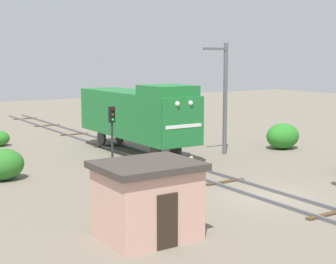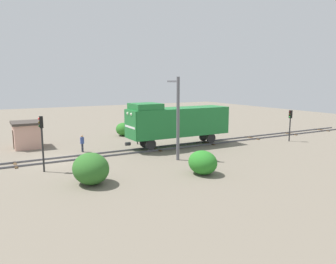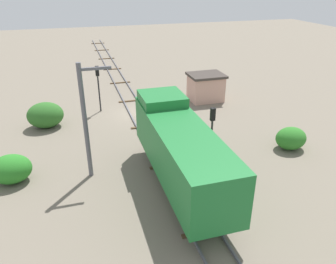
{
  "view_description": "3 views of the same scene",
  "coord_description": "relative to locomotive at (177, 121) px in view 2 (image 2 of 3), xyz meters",
  "views": [
    {
      "loc": [
        -16.47,
        -16.74,
        6.36
      ],
      "look_at": [
        1.09,
        10.39,
        1.69
      ],
      "focal_mm": 55.0,
      "sensor_mm": 36.0,
      "label": 1
    },
    {
      "loc": [
        29.37,
        -5.1,
        7.03
      ],
      "look_at": [
        -0.32,
        11.49,
        1.63
      ],
      "focal_mm": 35.0,
      "sensor_mm": 36.0,
      "label": 2
    },
    {
      "loc": [
        5.38,
        28.07,
        11.65
      ],
      "look_at": [
        -0.33,
        9.0,
        2.11
      ],
      "focal_mm": 35.0,
      "sensor_mm": 36.0,
      "label": 3
    }
  ],
  "objects": [
    {
      "name": "ground_plane",
      "position": [
        0.0,
        -12.42,
        -2.77
      ],
      "size": [
        118.78,
        118.78,
        0.0
      ],
      "primitive_type": "plane",
      "color": "#756B5B"
    },
    {
      "name": "railway_track",
      "position": [
        0.0,
        -12.42,
        -2.7
      ],
      "size": [
        2.4,
        79.19,
        0.16
      ],
      "color": "#595960",
      "rests_on": "ground"
    },
    {
      "name": "locomotive",
      "position": [
        0.0,
        0.0,
        0.0
      ],
      "size": [
        2.9,
        11.6,
        4.6
      ],
      "color": "#1E7233",
      "rests_on": "railway_track"
    },
    {
      "name": "traffic_signal_near",
      "position": [
        3.2,
        -13.93,
        0.23
      ],
      "size": [
        0.32,
        0.34,
        4.33
      ],
      "color": "#262628",
      "rests_on": "ground"
    },
    {
      "name": "traffic_signal_mid",
      "position": [
        -3.4,
        -3.09,
        -0.23
      ],
      "size": [
        0.32,
        0.34,
        3.62
      ],
      "color": "#262628",
      "rests_on": "ground"
    },
    {
      "name": "traffic_signal_far",
      "position": [
        3.6,
        13.01,
        -0.24
      ],
      "size": [
        0.32,
        0.34,
        3.61
      ],
      "color": "#262628",
      "rests_on": "ground"
    },
    {
      "name": "worker_near_track",
      "position": [
        -2.4,
        -9.46,
        -1.78
      ],
      "size": [
        0.38,
        0.38,
        1.7
      ],
      "rotation": [
        0.0,
        0.0,
        0.86
      ],
      "color": "#262B38",
      "rests_on": "ground"
    },
    {
      "name": "catenary_mast",
      "position": [
        4.93,
        -2.9,
        1.13
      ],
      "size": [
        1.94,
        0.28,
        7.32
      ],
      "color": "#595960",
      "rests_on": "ground"
    },
    {
      "name": "relay_hut",
      "position": [
        -7.5,
        -13.95,
        -1.38
      ],
      "size": [
        3.5,
        2.9,
        2.74
      ],
      "color": "#D19E8C",
      "rests_on": "ground"
    },
    {
      "name": "bush_near",
      "position": [
        -6.8,
        8.36,
        -2.21
      ],
      "size": [
        1.55,
        1.27,
        1.13
      ],
      "primitive_type": "ellipsoid",
      "color": "#2D7B26",
      "rests_on": "ground"
    },
    {
      "name": "bush_mid",
      "position": [
        7.97,
        -11.58,
        -1.69
      ],
      "size": [
        2.97,
        2.43,
        2.16
      ],
      "primitive_type": "ellipsoid",
      "color": "#2D6726",
      "rests_on": "ground"
    },
    {
      "name": "bush_far",
      "position": [
        -9.45,
        -2.34,
        -1.94
      ],
      "size": [
        2.29,
        1.88,
        1.67
      ],
      "primitive_type": "ellipsoid",
      "color": "#2D7526",
      "rests_on": "ground"
    },
    {
      "name": "bush_back",
      "position": [
        9.72,
        -3.55,
        -1.87
      ],
      "size": [
        2.48,
        2.03,
        1.8
      ],
      "primitive_type": "ellipsoid",
      "color": "#2A7C26",
      "rests_on": "ground"
    }
  ]
}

